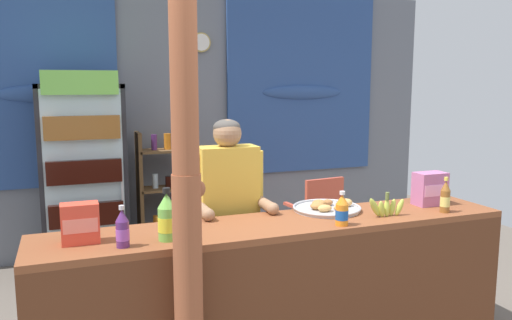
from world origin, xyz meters
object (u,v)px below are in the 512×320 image
(plastic_lawn_chair, at_px, (317,213))
(soda_bottle_lime_soda, at_px, (167,218))
(timber_post, at_px, (186,185))
(snack_box_wafer, at_px, (430,189))
(drink_fridge, at_px, (83,166))
(soda_bottle_orange_soda, at_px, (342,211))
(soda_bottle_iced_tea, at_px, (445,197))
(pastry_tray, at_px, (327,207))
(stall_counter, at_px, (290,284))
(shopkeeper, at_px, (228,203))
(snack_box_crackers, at_px, (80,223))
(bottle_shelf_rack, at_px, (162,192))
(banana_bunch, at_px, (386,207))
(soda_bottle_grape_soda, at_px, (122,229))

(plastic_lawn_chair, relative_size, soda_bottle_lime_soda, 3.00)
(timber_post, height_order, snack_box_wafer, timber_post)
(soda_bottle_lime_soda, bearing_deg, drink_fridge, 99.19)
(soda_bottle_orange_soda, bearing_deg, timber_post, -169.19)
(plastic_lawn_chair, bearing_deg, soda_bottle_iced_tea, -88.93)
(drink_fridge, relative_size, soda_bottle_orange_soda, 8.96)
(drink_fridge, height_order, pastry_tray, drink_fridge)
(soda_bottle_orange_soda, bearing_deg, stall_counter, 164.40)
(shopkeeper, relative_size, snack_box_crackers, 7.08)
(soda_bottle_lime_soda, relative_size, snack_box_wafer, 1.26)
(timber_post, height_order, plastic_lawn_chair, timber_post)
(shopkeeper, relative_size, pastry_tray, 3.35)
(bottle_shelf_rack, relative_size, banana_bunch, 4.68)
(soda_bottle_orange_soda, bearing_deg, bottle_shelf_rack, 104.30)
(pastry_tray, bearing_deg, bottle_shelf_rack, 108.78)
(timber_post, bearing_deg, soda_bottle_orange_soda, 10.81)
(soda_bottle_grape_soda, xyz_separation_m, banana_bunch, (1.63, 0.04, -0.04))
(soda_bottle_orange_soda, bearing_deg, banana_bunch, 12.32)
(snack_box_crackers, bearing_deg, soda_bottle_grape_soda, -36.27)
(timber_post, bearing_deg, bottle_shelf_rack, 82.38)
(stall_counter, distance_m, plastic_lawn_chair, 1.97)
(snack_box_wafer, bearing_deg, pastry_tray, 171.75)
(drink_fridge, height_order, shopkeeper, drink_fridge)
(soda_bottle_lime_soda, xyz_separation_m, soda_bottle_grape_soda, (-0.24, -0.04, -0.03))
(soda_bottle_orange_soda, height_order, soda_bottle_grape_soda, soda_bottle_grape_soda)
(snack_box_wafer, distance_m, snack_box_crackers, 2.30)
(timber_post, height_order, snack_box_crackers, timber_post)
(bottle_shelf_rack, relative_size, soda_bottle_iced_tea, 5.48)
(drink_fridge, xyz_separation_m, shopkeeper, (0.87, -1.58, -0.07))
(plastic_lawn_chair, bearing_deg, snack_box_crackers, -144.89)
(pastry_tray, bearing_deg, soda_bottle_grape_soda, -167.46)
(drink_fridge, relative_size, plastic_lawn_chair, 2.16)
(plastic_lawn_chair, bearing_deg, soda_bottle_lime_soda, -136.82)
(soda_bottle_grape_soda, distance_m, soda_bottle_iced_tea, 2.05)
(drink_fridge, relative_size, snack_box_crackers, 8.69)
(banana_bunch, bearing_deg, snack_box_crackers, 176.51)
(pastry_tray, distance_m, banana_bunch, 0.39)
(drink_fridge, height_order, plastic_lawn_chair, drink_fridge)
(stall_counter, relative_size, bottle_shelf_rack, 2.28)
(plastic_lawn_chair, height_order, soda_bottle_iced_tea, soda_bottle_iced_tea)
(drink_fridge, distance_m, soda_bottle_grape_soda, 2.18)
(soda_bottle_lime_soda, bearing_deg, shopkeeper, 47.09)
(drink_fridge, bearing_deg, plastic_lawn_chair, -12.42)
(timber_post, xyz_separation_m, drink_fridge, (-0.39, 2.40, -0.24))
(shopkeeper, xyz_separation_m, snack_box_crackers, (-0.96, -0.45, 0.07))
(banana_bunch, bearing_deg, soda_bottle_grape_soda, -178.76)
(drink_fridge, distance_m, bottle_shelf_rack, 0.85)
(timber_post, xyz_separation_m, snack_box_crackers, (-0.48, 0.38, -0.24))
(timber_post, xyz_separation_m, plastic_lawn_chair, (1.73, 1.94, -0.77))
(soda_bottle_orange_soda, relative_size, soda_bottle_grape_soda, 0.94)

